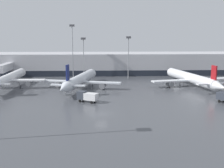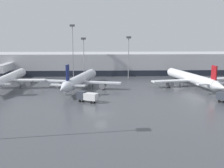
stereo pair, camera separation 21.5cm
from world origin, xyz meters
name	(u,v)px [view 2 (the right image)]	position (x,y,z in m)	size (l,w,h in m)	color
ground_plane	(101,114)	(0.00, 0.00, 0.00)	(320.00, 320.00, 0.00)	#424449
terminal_building	(101,63)	(-0.15, 61.93, 4.49)	(160.00, 28.62, 9.00)	#B2B2B7
parked_jet_0	(9,79)	(-29.70, 30.01, 3.22)	(23.04, 34.38, 8.80)	white
parked_jet_3	(80,80)	(-6.77, 29.19, 2.79)	(26.35, 35.01, 8.98)	silver
parked_jet_4	(191,78)	(30.24, 32.02, 2.60)	(27.69, 37.00, 8.35)	silver
service_truck_0	(87,96)	(-3.60, 10.91, 1.62)	(5.79, 4.27, 2.79)	silver
apron_light_mast_0	(84,46)	(-6.94, 50.79, 12.73)	(1.80, 1.80, 15.85)	gray
apron_light_mast_1	(129,45)	(10.49, 48.24, 13.07)	(1.80, 1.80, 16.33)	gray
apron_light_mast_2	(72,37)	(-11.23, 51.37, 16.15)	(1.80, 1.80, 20.82)	gray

